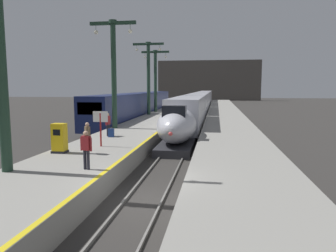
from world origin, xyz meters
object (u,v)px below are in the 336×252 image
object	(u,v)px
regional_train_adjacent	(139,105)
station_column_far	(148,71)
highspeed_train_main	(200,102)
rolling_suitcase	(111,133)
ticket_machine_yellow	(59,139)
station_column_distant	(155,75)
departure_info_board	(100,122)
passenger_far_waiting	(87,135)
passenger_mid_platform	(86,147)
passenger_near_edge	(108,123)
station_column_mid	(114,64)

from	to	relation	value
regional_train_adjacent	station_column_far	xyz separation A→B (m)	(2.20, -3.86, 4.50)
highspeed_train_main	rolling_suitcase	xyz separation A→B (m)	(-4.57, -34.88, -0.62)
station_column_far	ticket_machine_yellow	bearing A→B (deg)	-89.19
station_column_distant	departure_info_board	xyz separation A→B (m)	(1.89, -27.21, -3.81)
passenger_far_waiting	rolling_suitcase	world-z (taller)	passenger_far_waiting
highspeed_train_main	passenger_mid_platform	bearing A→B (deg)	-93.51
station_column_distant	passenger_near_edge	world-z (taller)	station_column_distant
ticket_machine_yellow	rolling_suitcase	bearing A→B (deg)	80.24
passenger_mid_platform	ticket_machine_yellow	xyz separation A→B (m)	(-2.87, 3.13, -0.25)
ticket_machine_yellow	station_column_distant	bearing A→B (deg)	90.68
highspeed_train_main	station_column_distant	size ratio (longest dim) A/B	8.57
passenger_far_waiting	station_column_mid	bearing A→B (deg)	100.52
regional_train_adjacent	station_column_distant	distance (m)	4.85
station_column_mid	departure_info_board	world-z (taller)	station_column_mid
station_column_distant	ticket_machine_yellow	distance (m)	29.70
station_column_mid	rolling_suitcase	world-z (taller)	station_column_mid
station_column_mid	station_column_distant	world-z (taller)	station_column_mid
regional_train_adjacent	station_column_far	distance (m)	6.32
highspeed_train_main	ticket_machine_yellow	bearing A→B (deg)	-97.79
ticket_machine_yellow	highspeed_train_main	bearing A→B (deg)	82.21
station_column_mid	departure_info_board	distance (m)	9.52
departure_info_board	passenger_near_edge	bearing A→B (deg)	103.35
departure_info_board	station_column_mid	bearing A→B (deg)	102.65
highspeed_train_main	station_column_far	world-z (taller)	station_column_far
passenger_near_edge	passenger_far_waiting	xyz separation A→B (m)	(1.01, -6.11, 0.00)
station_column_far	passenger_near_edge	xyz separation A→B (m)	(0.95, -18.53, -4.59)
station_column_distant	rolling_suitcase	size ratio (longest dim) A/B	8.95
ticket_machine_yellow	departure_info_board	world-z (taller)	departure_info_board
regional_train_adjacent	station_column_far	bearing A→B (deg)	-60.33
passenger_near_edge	passenger_far_waiting	distance (m)	6.19
station_column_distant	passenger_mid_platform	xyz separation A→B (m)	(3.22, -32.48, -4.33)
highspeed_train_main	passenger_near_edge	bearing A→B (deg)	-98.17
ticket_machine_yellow	departure_info_board	distance (m)	2.74
station_column_distant	ticket_machine_yellow	size ratio (longest dim) A/B	5.49
passenger_far_waiting	station_column_distant	bearing A→B (deg)	93.83
regional_train_adjacent	departure_info_board	xyz separation A→B (m)	(4.09, -26.36, 0.43)
rolling_suitcase	departure_info_board	xyz separation A→B (m)	(0.57, -3.54, 1.20)
passenger_mid_platform	ticket_machine_yellow	distance (m)	4.26
station_column_distant	passenger_mid_platform	world-z (taller)	station_column_distant
highspeed_train_main	station_column_mid	size ratio (longest dim) A/B	8.23
station_column_distant	rolling_suitcase	xyz separation A→B (m)	(1.33, -23.67, -5.01)
rolling_suitcase	ticket_machine_yellow	size ratio (longest dim) A/B	0.61
station_column_mid	station_column_distant	bearing A→B (deg)	90.00
passenger_near_edge	passenger_mid_platform	world-z (taller)	same
station_column_mid	rolling_suitcase	bearing A→B (deg)	-74.83
passenger_near_edge	passenger_mid_platform	xyz separation A→B (m)	(2.27, -9.23, 0.00)
passenger_near_edge	ticket_machine_yellow	world-z (taller)	passenger_near_edge
station_column_far	station_column_mid	bearing A→B (deg)	-90.00
regional_train_adjacent	departure_info_board	size ratio (longest dim) A/B	17.26
highspeed_train_main	rolling_suitcase	bearing A→B (deg)	-97.47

